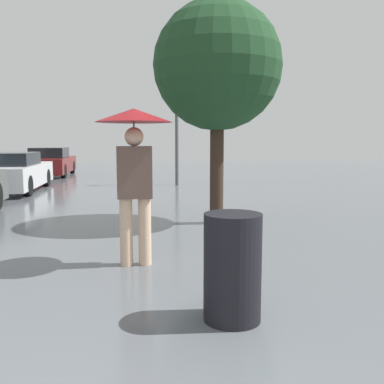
{
  "coord_description": "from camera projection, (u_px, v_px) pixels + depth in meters",
  "views": [
    {
      "loc": [
        0.52,
        -0.87,
        1.58
      ],
      "look_at": [
        1.26,
        4.45,
        0.92
      ],
      "focal_mm": 40.0,
      "sensor_mm": 36.0,
      "label": 1
    }
  ],
  "objects": [
    {
      "name": "tree",
      "position": [
        217.0,
        67.0,
        7.8
      ],
      "size": [
        2.36,
        2.36,
        4.1
      ],
      "color": "#38281E",
      "rests_on": "ground_plane"
    },
    {
      "name": "parked_car_third",
      "position": [
        13.0,
        173.0,
        13.16
      ],
      "size": [
        1.64,
        4.25,
        1.2
      ],
      "color": "silver",
      "rests_on": "ground_plane"
    },
    {
      "name": "trash_bin",
      "position": [
        232.0,
        267.0,
        3.72
      ],
      "size": [
        0.5,
        0.5,
        0.95
      ],
      "color": "black",
      "rests_on": "ground_plane"
    },
    {
      "name": "street_lamp",
      "position": [
        177.0,
        105.0,
        14.7
      ],
      "size": [
        0.37,
        0.37,
        3.92
      ],
      "color": "#515456",
      "rests_on": "ground_plane"
    },
    {
      "name": "parked_car_farthest",
      "position": [
        51.0,
        163.0,
        18.95
      ],
      "size": [
        1.67,
        4.24,
        1.25
      ],
      "color": "maroon",
      "rests_on": "ground_plane"
    },
    {
      "name": "pedestrian",
      "position": [
        134.0,
        150.0,
        5.26
      ],
      "size": [
        0.95,
        0.95,
        1.96
      ],
      "color": "beige",
      "rests_on": "ground_plane"
    }
  ]
}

